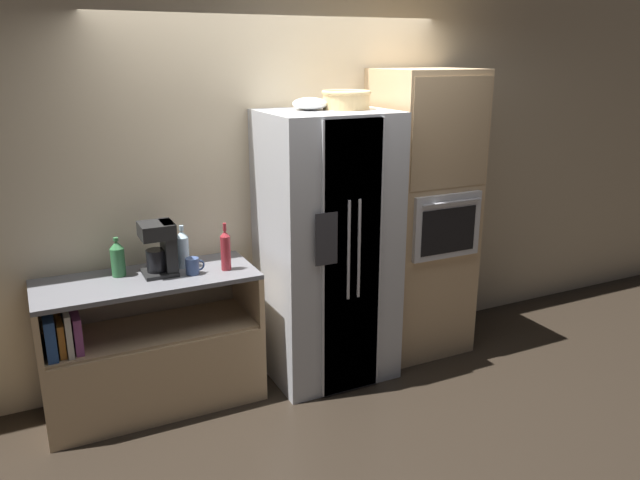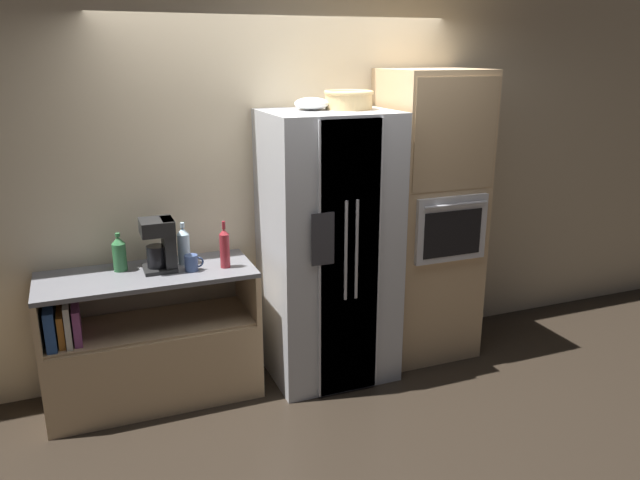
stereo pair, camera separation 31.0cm
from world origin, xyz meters
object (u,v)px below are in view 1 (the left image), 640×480
Objects in this scene: bottle_tall at (118,258)px; mug at (193,266)px; coffee_maker at (161,246)px; wicker_basket at (346,99)px; fruit_bowl at (310,104)px; bottle_short at (226,250)px; bottle_wide at (183,249)px; refrigerator at (327,248)px; wall_oven at (421,215)px.

mug is (0.43, -0.18, -0.06)m from bottle_tall.
wicker_basket is at bearing -3.06° from coffee_maker.
wicker_basket is at bearing -5.66° from bottle_tall.
fruit_bowl reaches higher than bottle_short.
bottle_short is 0.30m from bottle_wide.
bottle_tall is at bearing 178.48° from bottle_wide.
mug is at bearing -83.27° from bottle_wide.
refrigerator is at bearing -5.50° from coffee_maker.
fruit_bowl reaches higher than mug.
refrigerator is at bearing -1.06° from mug.
bottle_short is at bearing -36.51° from bottle_wide.
wicker_basket is 2.67× the size of mug.
bottle_short reaches higher than mug.
mug is (-0.86, -0.07, -0.98)m from fruit_bowl.
refrigerator is at bearing -176.11° from wall_oven.
wicker_basket is at bearing -7.16° from bottle_wide.
fruit_bowl is 1.27m from bottle_wide.
wall_oven reaches higher than mug.
refrigerator is 8.14× the size of fruit_bowl.
wall_oven is at bearing -1.53° from coffee_maker.
wicker_basket is at bearing 1.14° from mug.
coffee_maker is at bearing 165.27° from bottle_short.
refrigerator is 1.40m from bottle_tall.
refrigerator is at bearing -10.59° from bottle_wide.
bottle_short reaches higher than bottle_tall.
refrigerator reaches higher than bottle_short.
bottle_tall is at bearing 157.90° from mug.
fruit_bowl reaches higher than bottle_tall.
wicker_basket is 1.81m from bottle_tall.
wall_oven is 6.32× the size of coffee_maker.
refrigerator is 6.67× the size of bottle_wide.
bottle_tall is at bearing 172.07° from refrigerator.
coffee_maker is (-1.12, 0.11, 0.14)m from refrigerator.
fruit_bowl is 1.31m from mug.
bottle_wide reaches higher than mug.
wall_oven reaches higher than coffee_maker.
wall_oven is 1.25m from fruit_bowl.
bottle_wide is at bearing 96.73° from mug.
wall_oven is 8.49× the size of bottle_tall.
bottle_tall is (-1.54, 0.15, -0.94)m from wicker_basket.
bottle_tall is at bearing 162.05° from coffee_maker.
wall_oven reaches higher than bottle_wide.
coffee_maker is at bearing -154.02° from bottle_wide.
bottle_short is 0.23m from mug.
wicker_basket reaches higher than refrigerator.
mug is (0.02, -0.16, -0.07)m from bottle_wide.
bottle_wide is (0.41, -0.01, 0.01)m from bottle_tall.
wall_oven reaches higher than fruit_bowl.
wicker_basket is (0.16, 0.04, 1.01)m from refrigerator.
bottle_tall is (-1.38, 0.19, 0.07)m from refrigerator.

